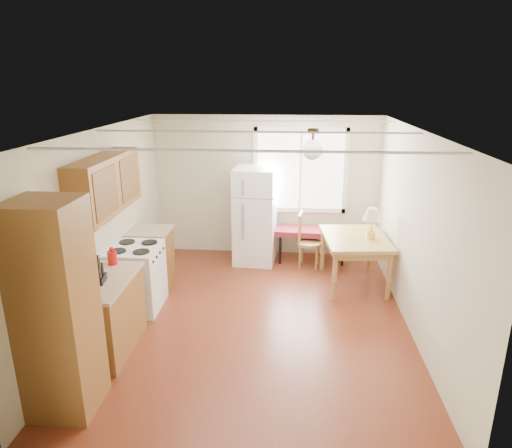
# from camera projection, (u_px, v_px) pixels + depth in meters

# --- Properties ---
(room_shell) EXTENTS (4.60, 5.60, 2.62)m
(room_shell) POSITION_uv_depth(u_px,v_px,m) (256.00, 231.00, 5.78)
(room_shell) COLOR #521D10
(room_shell) RESTS_ON ground
(kitchen_run) EXTENTS (0.65, 3.40, 2.20)m
(kitchen_run) POSITION_uv_depth(u_px,v_px,m) (108.00, 276.00, 5.43)
(kitchen_run) COLOR brown
(kitchen_run) RESTS_ON ground
(window_unit) EXTENTS (1.64, 0.05, 1.51)m
(window_unit) POSITION_uv_depth(u_px,v_px,m) (300.00, 171.00, 7.99)
(window_unit) COLOR white
(window_unit) RESTS_ON room_shell
(pendant_light) EXTENTS (0.26, 0.26, 0.40)m
(pendant_light) POSITION_uv_depth(u_px,v_px,m) (313.00, 149.00, 5.81)
(pendant_light) COLOR black
(pendant_light) RESTS_ON room_shell
(refrigerator) EXTENTS (0.74, 0.75, 1.67)m
(refrigerator) POSITION_uv_depth(u_px,v_px,m) (255.00, 216.00, 7.85)
(refrigerator) COLOR white
(refrigerator) RESTS_ON ground
(bench) EXTENTS (1.32, 0.56, 0.59)m
(bench) POSITION_uv_depth(u_px,v_px,m) (312.00, 233.00, 7.94)
(bench) COLOR maroon
(bench) RESTS_ON ground
(dining_table) EXTENTS (1.04, 1.33, 0.78)m
(dining_table) POSITION_uv_depth(u_px,v_px,m) (355.00, 243.00, 7.01)
(dining_table) COLOR olive
(dining_table) RESTS_ON ground
(chair) EXTENTS (0.43, 0.42, 0.93)m
(chair) POSITION_uv_depth(u_px,v_px,m) (305.00, 237.00, 7.73)
(chair) COLOR olive
(chair) RESTS_ON ground
(table_lamp) EXTENTS (0.28, 0.28, 0.48)m
(table_lamp) POSITION_uv_depth(u_px,v_px,m) (372.00, 217.00, 6.79)
(table_lamp) COLOR gold
(table_lamp) RESTS_ON dining_table
(coffee_maker) EXTENTS (0.20, 0.24, 0.35)m
(coffee_maker) POSITION_uv_depth(u_px,v_px,m) (95.00, 272.00, 5.07)
(coffee_maker) COLOR black
(coffee_maker) RESTS_ON kitchen_run
(kettle) EXTENTS (0.12, 0.12, 0.23)m
(kettle) POSITION_uv_depth(u_px,v_px,m) (112.00, 257.00, 5.60)
(kettle) COLOR red
(kettle) RESTS_ON kitchen_run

